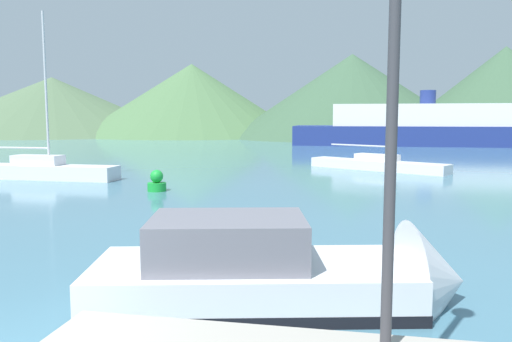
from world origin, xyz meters
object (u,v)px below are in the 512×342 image
at_px(buoy_marker, 157,182).
at_px(ferry_distant, 427,127).
at_px(sailboat_inner, 38,169).
at_px(sailboat_middle, 377,163).
at_px(streetlamp, 394,41).
at_px(motorboat_near, 290,276).

bearing_deg(buoy_marker, ferry_distant, 66.91).
bearing_deg(sailboat_inner, sailboat_middle, 25.54).
relative_size(sailboat_inner, buoy_marker, 9.35).
distance_m(sailboat_middle, buoy_marker, 14.91).
xyz_separation_m(streetlamp, ferry_distant, (8.34, 55.71, -1.92)).
xyz_separation_m(motorboat_near, ferry_distant, (9.75, 52.54, 1.62)).
height_order(streetlamp, sailboat_inner, sailboat_inner).
distance_m(motorboat_near, ferry_distant, 53.46).
relative_size(streetlamp, buoy_marker, 5.06).
height_order(motorboat_near, sailboat_inner, sailboat_inner).
relative_size(sailboat_inner, sailboat_middle, 0.92).
relative_size(sailboat_middle, buoy_marker, 10.11).
distance_m(motorboat_near, sailboat_middle, 23.42).
xyz_separation_m(motorboat_near, sailboat_middle, (2.66, 23.27, -0.05)).
bearing_deg(ferry_distant, motorboat_near, -100.55).
bearing_deg(motorboat_near, ferry_distant, 67.33).
bearing_deg(streetlamp, sailboat_middle, 87.30).
bearing_deg(buoy_marker, sailboat_middle, 47.49).
distance_m(streetlamp, buoy_marker, 18.16).
bearing_deg(streetlamp, motorboat_near, 113.99).
bearing_deg(ferry_distant, sailboat_middle, -103.65).
distance_m(streetlamp, motorboat_near, 4.96).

